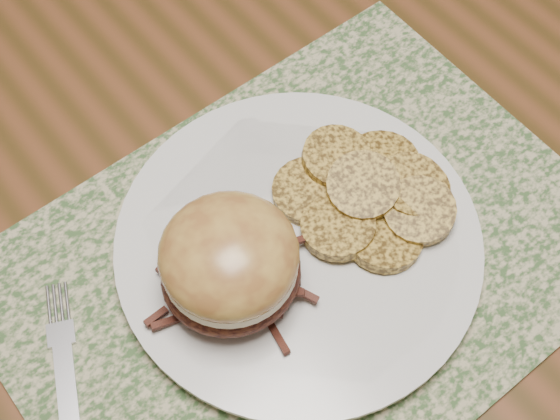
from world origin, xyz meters
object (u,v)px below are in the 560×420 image
object	(u,v)px
dinner_plate	(298,244)
pork_sandwich	(230,263)
dining_table	(443,137)
fork	(67,390)

from	to	relation	value
dinner_plate	pork_sandwich	size ratio (longest dim) A/B	2.18
pork_sandwich	dinner_plate	bearing A→B (deg)	12.92
dinner_plate	pork_sandwich	xyz separation A→B (m)	(-0.06, 0.00, 0.04)
dining_table	dinner_plate	size ratio (longest dim) A/B	5.77
dinner_plate	pork_sandwich	distance (m)	0.08
dinner_plate	dining_table	bearing A→B (deg)	10.25
dinner_plate	pork_sandwich	world-z (taller)	pork_sandwich
dinner_plate	fork	world-z (taller)	dinner_plate
dining_table	pork_sandwich	xyz separation A→B (m)	(-0.27, -0.04, 0.14)
dining_table	pork_sandwich	bearing A→B (deg)	-172.13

